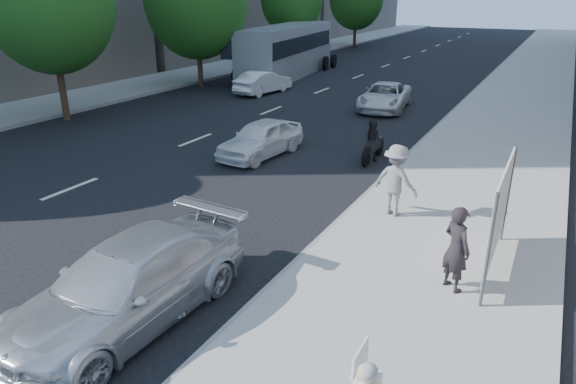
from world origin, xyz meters
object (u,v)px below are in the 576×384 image
Objects in this scene: jogger at (396,180)px; pedestrian_woman at (456,249)px; parked_sedan at (128,285)px; white_sedan_far at (385,96)px; bus at (288,51)px; white_sedan_mid at (263,82)px; motorcycle at (373,143)px; white_sedan_near at (261,138)px; protest_banner at (500,213)px.

jogger reaches higher than pedestrian_woman.
parked_sedan is 1.09× the size of white_sedan_far.
pedestrian_woman is 0.34× the size of parked_sedan.
jogger is 0.15× the size of bus.
parked_sedan is 1.29× the size of white_sedan_mid.
bus is (-15.49, 22.63, 0.64)m from pedestrian_woman.
jogger is 23.91m from bus.
white_sedan_far is at bearing 103.16° from motorcycle.
parked_sedan is 28.20m from bus.
parked_sedan is 2.41× the size of motorcycle.
white_sedan_mid is 13.12m from motorcycle.
protest_banner is at bearing -24.05° from white_sedan_near.
motorcycle is (-4.66, 6.12, -0.76)m from protest_banner.
white_sedan_mid is 6.76m from bus.
parked_sedan is at bearing -66.56° from white_sedan_near.
parked_sedan is (-4.84, -3.47, -0.28)m from pedestrian_woman.
jogger is 0.59× the size of protest_banner.
pedestrian_woman reaches higher than white_sedan_far.
jogger reaches higher than parked_sedan.
white_sedan_near is at bearing -15.08° from jogger.
pedestrian_woman is (2.02, -2.88, -0.07)m from jogger.
protest_banner is at bearing -60.91° from bus.
white_sedan_far is at bearing 97.49° from parked_sedan.
bus is (-10.65, 26.10, 0.92)m from parked_sedan.
bus is at bearing -19.01° from pedestrian_woman.
white_sedan_near is 11.81m from white_sedan_mid.
pedestrian_woman is 27.43m from bus.
white_sedan_near is 3.88m from motorcycle.
jogger is 4.84m from motorcycle.
bus is at bearing 126.72° from protest_banner.
protest_banner is at bearing 43.35° from parked_sedan.
bus is at bearing 121.09° from white_sedan_near.
white_sedan_mid is 0.84× the size of white_sedan_far.
white_sedan_mid is at bearing 126.27° from white_sedan_near.
white_sedan_near is at bearing -0.96° from pedestrian_woman.
white_sedan_mid is (-13.68, 16.20, -0.36)m from pedestrian_woman.
bus is (-16.05, 21.52, 0.23)m from protest_banner.
pedestrian_woman is 0.82× the size of motorcycle.
white_sedan_far is at bearing 115.71° from protest_banner.
white_sedan_near is at bearing 110.28° from parked_sedan.
motorcycle is at bearing -82.06° from white_sedan_far.
pedestrian_woman reaches higher than white_sedan_near.
white_sedan_mid is at bearing -81.96° from bus.
jogger reaches higher than white_sedan_far.
pedestrian_woman is at bearing -63.25° from bus.
jogger reaches higher than white_sedan_mid.
pedestrian_woman is 0.14× the size of bus.
motorcycle is at bearing 127.31° from protest_banner.
pedestrian_woman reaches higher than white_sedan_mid.
pedestrian_woman is 1.31m from protest_banner.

